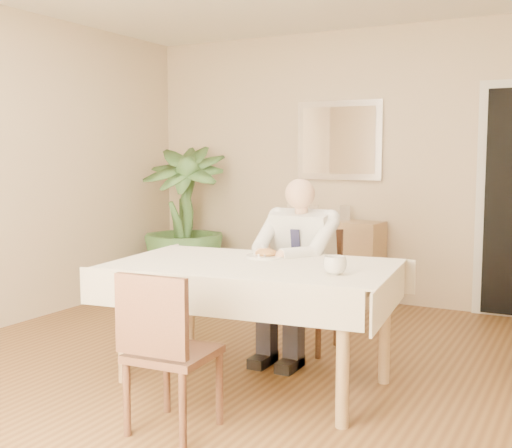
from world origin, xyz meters
The scene contains 16 objects.
room centered at (0.00, 0.00, 1.30)m, with size 5.00×5.02×2.60m.
mirror centered at (-0.22, 2.47, 1.55)m, with size 0.86×0.04×0.76m.
dining_table centered at (0.17, -0.01, 0.67)m, with size 1.82×1.20×0.75m.
chair_far centered at (0.17, 0.87, 0.49)m, with size 0.45×0.45×0.87m.
chair_near centered at (0.14, -0.89, 0.47)m, with size 0.42×0.42×0.84m.
seated_man centered at (0.17, 0.58, 0.69)m, with size 0.48×0.72×1.24m.
plate centered at (0.15, 0.21, 0.76)m, with size 0.26×0.26×0.02m, color white.
food centered at (0.15, 0.21, 0.78)m, with size 0.14×0.14×0.06m, color brown.
knife centered at (0.19, 0.15, 0.78)m, with size 0.01×0.01×0.13m, color silver.
fork centered at (0.11, 0.15, 0.78)m, with size 0.01×0.01×0.13m, color silver.
coffee_mug centered at (0.75, -0.13, 0.80)m, with size 0.13×0.13×0.10m, color white.
sideboard centered at (-0.22, 2.32, 0.39)m, with size 0.99×0.33×0.79m, color #9E7E50.
photo_frame_left centered at (-0.68, 2.39, 0.86)m, with size 0.10×0.02×0.14m, color silver.
photo_frame_center centered at (-0.42, 2.32, 0.86)m, with size 0.10×0.02×0.14m, color silver.
photo_frame_right centered at (-0.10, 2.36, 0.86)m, with size 0.10×0.02×0.14m, color silver.
potted_palm centered at (-1.70, 1.99, 0.75)m, with size 0.84×0.84×1.50m, color #345929.
Camera 1 is at (2.00, -3.42, 1.41)m, focal length 45.00 mm.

